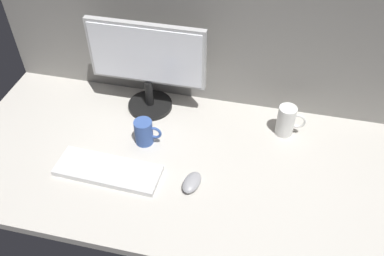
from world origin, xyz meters
The scene contains 7 objects.
ground_plane centered at (0.00, 0.00, -1.50)cm, with size 180.00×80.00×3.00cm, color beige.
cubicle_wall_back centered at (0.02, 37.50, 39.64)cm, with size 180.00×5.50×79.24cm.
monitor centered at (-27.39, 25.12, 21.24)cm, with size 45.30×18.00×37.82cm.
keyboard centered at (-31.41, -12.52, 1.00)cm, with size 37.00×13.00×2.00cm, color silver.
mouse centered at (-1.52, -11.77, 1.70)cm, with size 5.60×9.60×3.40cm, color #99999E.
mug_ceramic_blue centered at (-23.31, 4.76, 5.04)cm, with size 10.31×6.81×10.03cm.
mug_ceramic_white centered at (27.55, 21.42, 6.24)cm, with size 10.81×6.79×12.39cm.
Camera 1 is at (17.65, -95.65, 109.87)cm, focal length 37.93 mm.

